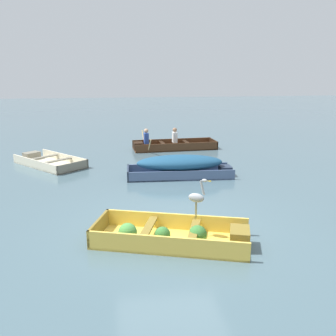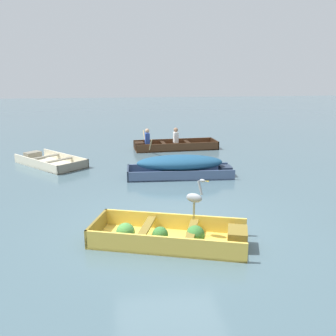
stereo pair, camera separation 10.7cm
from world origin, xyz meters
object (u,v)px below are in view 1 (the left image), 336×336
Objects in this scene: dinghy_yellow_foreground at (174,236)px; heron_on_dinghy at (197,197)px; skiff_slate_blue_near_moored at (181,165)px; skiff_cream_mid_moored at (48,162)px; rowboat_dark_varnish_with_crew at (170,145)px.

dinghy_yellow_foreground is 3.78× the size of heron_on_dinghy.
skiff_slate_blue_near_moored is at bearing 83.74° from heron_on_dinghy.
heron_on_dinghy is (3.88, -6.63, 0.77)m from skiff_cream_mid_moored.
rowboat_dark_varnish_with_crew is at bearing 23.94° from skiff_cream_mid_moored.
rowboat_dark_varnish_with_crew is 8.77m from heron_on_dinghy.
dinghy_yellow_foreground is at bearing -63.34° from skiff_cream_mid_moored.
rowboat_dark_varnish_with_crew is at bearing 84.77° from heron_on_dinghy.
skiff_cream_mid_moored is 5.12m from rowboat_dark_varnish_with_crew.
rowboat_dark_varnish_with_crew reaches higher than dinghy_yellow_foreground.
skiff_cream_mid_moored is at bearing 153.16° from skiff_slate_blue_near_moored.
heron_on_dinghy is (-0.80, -8.71, 0.70)m from rowboat_dark_varnish_with_crew.
dinghy_yellow_foreground is 7.60m from skiff_cream_mid_moored.
dinghy_yellow_foreground is at bearing -98.14° from rowboat_dark_varnish_with_crew.
heron_on_dinghy reaches higher than rowboat_dark_varnish_with_crew.
skiff_slate_blue_near_moored reaches higher than dinghy_yellow_foreground.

